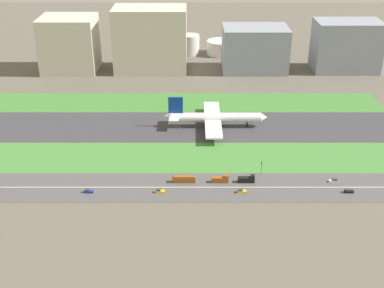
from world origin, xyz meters
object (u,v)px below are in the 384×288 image
truck_2 (220,179)px  fuel_tank_west (189,45)px  bus_0 (183,179)px  car_4 (241,191)px  truck_0 (246,179)px  car_0 (88,191)px  office_tower (254,49)px  car_2 (333,181)px  car_3 (348,191)px  car_5 (159,191)px  traffic_light (261,167)px  cargo_warehouse (345,46)px  hangar_building (150,39)px  fuel_tank_centre (220,47)px  airliner (213,118)px  terminal_building (69,44)px

truck_2 → fuel_tank_west: (-16.32, 227.00, 7.16)m
bus_0 → car_4: bearing=-19.4°
truck_0 → car_0: bearing=-172.7°
bus_0 → office_tower: bearing=73.1°
car_0 → car_2: same height
car_2 → office_tower: 183.96m
car_3 → office_tower: size_ratio=0.08×
car_5 → truck_2: truck_2 is taller
truck_2 → traffic_light: bearing=20.3°
car_4 → cargo_warehouse: cargo_warehouse is taller
bus_0 → hangar_building: 185.89m
bus_0 → truck_2: size_ratio=1.38×
office_tower → fuel_tank_west: bearing=139.6°
car_4 → truck_0: truck_0 is taller
truck_2 → car_2: (57.45, 0.00, -0.75)m
fuel_tank_centre → truck_0: bearing=-89.6°
airliner → hangar_building: hangar_building is taller
bus_0 → fuel_tank_centre: (30.30, 227.00, 4.36)m
car_4 → car_3: 52.49m
fuel_tank_west → car_2: bearing=-72.0°
airliner → cargo_warehouse: cargo_warehouse is taller
airliner → car_0: 101.04m
office_tower → car_4: bearing=-98.0°
airliner → hangar_building: bearing=112.3°
car_5 → terminal_building: bearing=-66.5°
car_2 → office_tower: (-20.82, 182.00, 16.83)m
hangar_building → cargo_warehouse: 158.93m
car_5 → office_tower: bearing=-109.2°
car_4 → car_2: 48.71m
car_0 → office_tower: office_tower is taller
car_4 → car_5: 40.05m
car_3 → fuel_tank_west: (-78.58, 237.00, 7.91)m
car_5 → car_3: same height
hangar_building → cargo_warehouse: hangar_building is taller
traffic_light → car_0: bearing=-168.3°
car_4 → car_2: bearing=-168.2°
car_5 → car_2: (87.72, 10.00, 0.00)m
office_tower → fuel_tank_centre: office_tower is taller
car_4 → hangar_building: size_ratio=0.08×
car_4 → fuel_tank_centre: size_ratio=0.17×
car_3 → traffic_light: traffic_light is taller
airliner → truck_2: airliner is taller
fuel_tank_centre → traffic_light: bearing=-87.4°
terminal_building → fuel_tank_centre: terminal_building is taller
airliner → fuel_tank_centre: airliner is taller
traffic_light → office_tower: (15.06, 174.01, 13.46)m
car_0 → truck_2: bearing=-171.3°
traffic_light → hangar_building: (-69.62, 174.01, 21.23)m
car_3 → truck_2: (-62.27, 10.00, 0.75)m
office_tower → fuel_tank_centre: bearing=119.0°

